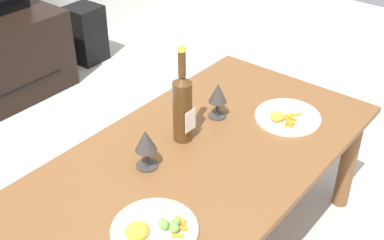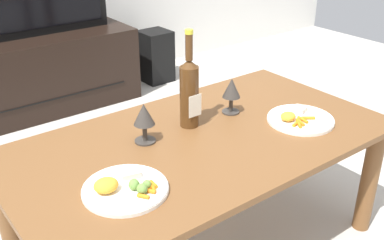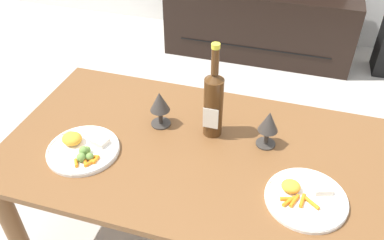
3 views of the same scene
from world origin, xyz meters
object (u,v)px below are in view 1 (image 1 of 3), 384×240
Objects in this scene: dining_table at (201,170)px; floor_speaker at (86,34)px; dinner_plate_right at (287,116)px; dinner_plate_left at (154,228)px; goblet_left at (146,143)px; wine_bottle at (182,106)px; goblet_right at (218,95)px.

dining_table reaches higher than floor_speaker.
dinner_plate_left is at bearing -179.86° from dinner_plate_right.
goblet_left is at bearing -125.25° from floor_speaker.
dinner_plate_right is (0.77, 0.00, -0.00)m from dinner_plate_left.
dinner_plate_right is (0.56, -0.22, -0.09)m from goblet_left.
wine_bottle reaches higher than dinner_plate_right.
dinner_plate_left reaches higher than dinner_plate_right.
dining_table is 5.46× the size of dinner_plate_right.
floor_speaker is 1.05× the size of wine_bottle.
dinner_plate_right is (0.38, -0.12, 0.09)m from dining_table.
goblet_left is 0.57× the size of dinner_plate_left.
goblet_left is (-1.08, -1.60, 0.41)m from floor_speaker.
dinner_plate_right is at bearing 0.14° from dinner_plate_left.
wine_bottle is at bearing 2.42° from goblet_left.
dinner_plate_right is at bearing -107.15° from floor_speaker.
floor_speaker is at bearing 54.78° from dinner_plate_left.
wine_bottle is at bearing 147.11° from dinner_plate_right.
dinner_plate_right is (-0.52, -1.82, 0.32)m from floor_speaker.
floor_speaker is at bearing 56.05° from goblet_left.
floor_speaker is at bearing 74.15° from dinner_plate_right.
wine_bottle is at bearing -120.12° from floor_speaker.
floor_speaker is at bearing 61.19° from wine_bottle.
goblet_left reaches higher than floor_speaker.
wine_bottle reaches higher than dining_table.
dining_table is 3.78× the size of wine_bottle.
dinner_plate_left is (-0.61, -0.22, -0.08)m from goblet_right.
floor_speaker is 1.52× the size of dinner_plate_left.
dining_table is 0.42m from dinner_plate_left.
dining_table is 1.93m from floor_speaker.
floor_speaker is 1.87m from wine_bottle.
floor_speaker is at bearing 62.06° from dining_table.
goblet_right is (0.23, 0.10, 0.18)m from dining_table.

